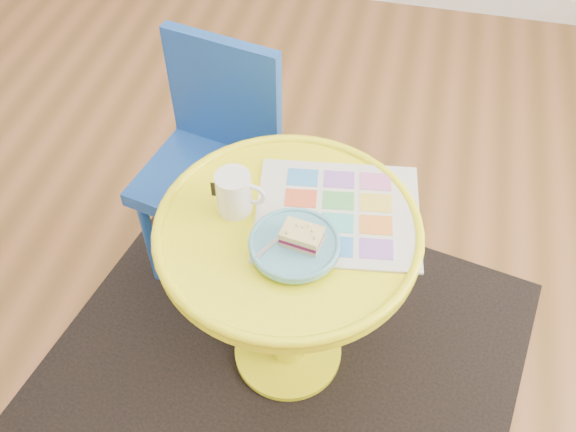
% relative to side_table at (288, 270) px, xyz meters
% --- Properties ---
extents(floor, '(4.00, 4.00, 0.00)m').
position_rel_side_table_xyz_m(floor, '(-0.37, 0.03, -0.42)').
color(floor, brown).
rests_on(floor, ground).
extents(room_walls, '(4.00, 4.00, 4.00)m').
position_rel_side_table_xyz_m(room_walls, '(-1.36, 1.02, -0.36)').
color(room_walls, silver).
rests_on(room_walls, ground).
extents(rug, '(1.48, 1.32, 0.01)m').
position_rel_side_table_xyz_m(rug, '(0.00, 0.00, -0.42)').
color(rug, black).
rests_on(rug, ground).
extents(side_table, '(0.62, 0.62, 0.58)m').
position_rel_side_table_xyz_m(side_table, '(0.00, 0.00, 0.00)').
color(side_table, '#FEF415').
rests_on(side_table, ground).
extents(chair, '(0.40, 0.40, 0.77)m').
position_rel_side_table_xyz_m(chair, '(-0.30, 0.34, 0.02)').
color(chair, '#18479F').
rests_on(chair, ground).
extents(newspaper, '(0.42, 0.37, 0.01)m').
position_rel_side_table_xyz_m(newspaper, '(0.10, 0.07, 0.17)').
color(newspaper, silver).
rests_on(newspaper, side_table).
extents(mug, '(0.12, 0.08, 0.11)m').
position_rel_side_table_xyz_m(mug, '(-0.13, 0.03, 0.22)').
color(mug, white).
rests_on(mug, side_table).
extents(plate, '(0.20, 0.20, 0.02)m').
position_rel_side_table_xyz_m(plate, '(0.03, -0.06, 0.19)').
color(plate, '#569EB6').
rests_on(plate, newspaper).
extents(cake_slice, '(0.09, 0.07, 0.04)m').
position_rel_side_table_xyz_m(cake_slice, '(0.04, -0.06, 0.21)').
color(cake_slice, '#D3BC8C').
rests_on(cake_slice, plate).
extents(fork, '(0.08, 0.13, 0.00)m').
position_rel_side_table_xyz_m(fork, '(-0.01, -0.06, 0.20)').
color(fork, silver).
rests_on(fork, plate).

